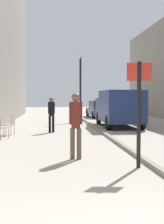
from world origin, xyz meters
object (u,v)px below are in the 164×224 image
(pedestrian_main_foreground, at_px, (51,112))
(delivery_van, at_px, (119,107))
(street_sign_post, at_px, (139,105))
(cafe_chair_near_window, at_px, (10,123))
(cafe_chair_by_doorway, at_px, (1,126))
(lamp_post, at_px, (80,83))
(pedestrian_mid_block, at_px, (76,121))
(parked_car, at_px, (100,109))

(pedestrian_main_foreground, distance_m, delivery_van, 4.69)
(street_sign_post, height_order, cafe_chair_near_window, street_sign_post)
(cafe_chair_near_window, distance_m, cafe_chair_by_doorway, 1.27)
(pedestrian_main_foreground, distance_m, lamp_post, 7.12)
(cafe_chair_near_window, relative_size, cafe_chair_by_doorway, 1.00)
(pedestrian_mid_block, height_order, parked_car, pedestrian_mid_block)
(street_sign_post, xyz_separation_m, lamp_post, (-0.00, 14.46, 1.18))
(pedestrian_main_foreground, distance_m, cafe_chair_near_window, 2.12)
(delivery_van, relative_size, street_sign_post, 1.95)
(pedestrian_main_foreground, xyz_separation_m, lamp_post, (2.09, 6.58, 1.72))
(delivery_van, xyz_separation_m, parked_car, (0.28, 8.57, -0.44))
(delivery_van, height_order, cafe_chair_near_window, delivery_van)
(parked_car, relative_size, street_sign_post, 1.65)
(cafe_chair_near_window, xyz_separation_m, cafe_chair_by_doorway, (-0.25, -1.24, 0.00))
(street_sign_post, relative_size, cafe_chair_near_window, 2.77)
(parked_car, distance_m, cafe_chair_near_window, 13.45)
(pedestrian_mid_block, bearing_deg, pedestrian_main_foreground, -80.26)
(pedestrian_main_foreground, distance_m, cafe_chair_by_doorway, 3.04)
(lamp_post, relative_size, cafe_chair_near_window, 5.06)
(delivery_van, bearing_deg, pedestrian_main_foreground, -146.52)
(pedestrian_mid_block, xyz_separation_m, delivery_van, (3.30, 9.22, 0.09))
(pedestrian_mid_block, height_order, cafe_chair_near_window, pedestrian_mid_block)
(pedestrian_mid_block, bearing_deg, lamp_post, -91.97)
(cafe_chair_near_window, bearing_deg, street_sign_post, -134.69)
(cafe_chair_by_doorway, bearing_deg, parked_car, 120.97)
(parked_car, distance_m, cafe_chair_by_doorway, 14.67)
(cafe_chair_by_doorway, bearing_deg, delivery_van, 94.16)
(parked_car, xyz_separation_m, lamp_post, (-2.14, -4.52, 2.01))
(parked_car, bearing_deg, pedestrian_mid_block, -104.09)
(parked_car, distance_m, lamp_post, 5.39)
(parked_car, height_order, street_sign_post, street_sign_post)
(street_sign_post, distance_m, lamp_post, 14.50)
(pedestrian_main_foreground, xyz_separation_m, pedestrian_mid_block, (0.64, -6.68, 0.07))
(parked_car, xyz_separation_m, street_sign_post, (-2.14, -18.98, 0.83))
(pedestrian_main_foreground, height_order, parked_car, pedestrian_main_foreground)
(street_sign_post, relative_size, cafe_chair_by_doorway, 2.77)
(delivery_van, relative_size, parked_car, 1.19)
(street_sign_post, height_order, cafe_chair_by_doorway, street_sign_post)
(street_sign_post, xyz_separation_m, cafe_chair_by_doorway, (-4.21, 5.75, -1.00))
(pedestrian_main_foreground, relative_size, delivery_van, 0.34)
(lamp_post, xyz_separation_m, cafe_chair_near_window, (-3.96, -7.47, -2.18))
(lamp_post, distance_m, cafe_chair_near_window, 8.73)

